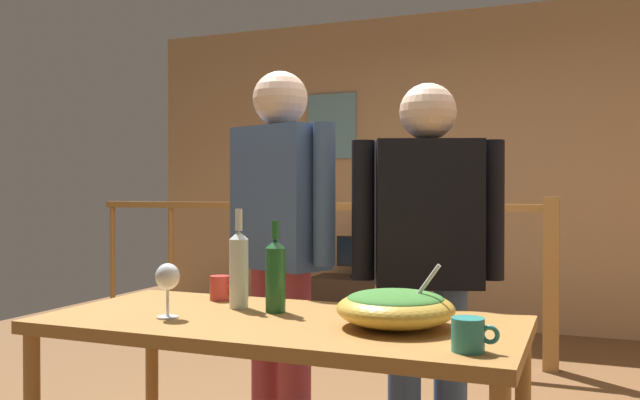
# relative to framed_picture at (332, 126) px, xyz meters

# --- Properties ---
(back_wall) EXTENTS (6.17, 0.10, 2.75)m
(back_wall) POSITION_rel_framed_picture_xyz_m (1.27, 0.06, -0.41)
(back_wall) COLOR tan
(back_wall) RESTS_ON ground_plane
(framed_picture) EXTENTS (0.47, 0.03, 0.60)m
(framed_picture) POSITION_rel_framed_picture_xyz_m (0.00, 0.00, 0.00)
(framed_picture) COLOR #5F92A6
(stair_railing) EXTENTS (3.64, 0.10, 1.14)m
(stair_railing) POSITION_rel_framed_picture_xyz_m (0.74, -1.17, -1.07)
(stair_railing) COLOR #9E6B33
(stair_railing) RESTS_ON ground_plane
(tv_console) EXTENTS (0.90, 0.40, 0.43)m
(tv_console) POSITION_rel_framed_picture_xyz_m (0.40, -0.29, -1.57)
(tv_console) COLOR #38281E
(tv_console) RESTS_ON ground_plane
(flat_screen_tv) EXTENTS (0.45, 0.12, 0.36)m
(flat_screen_tv) POSITION_rel_framed_picture_xyz_m (0.40, -0.32, -1.14)
(flat_screen_tv) COLOR black
(flat_screen_tv) RESTS_ON tv_console
(serving_table) EXTENTS (1.49, 0.69, 0.78)m
(serving_table) POSITION_rel_framed_picture_xyz_m (1.30, -3.88, -1.08)
(serving_table) COLOR #9E6B33
(serving_table) RESTS_ON ground_plane
(salad_bowl) EXTENTS (0.35, 0.35, 0.19)m
(salad_bowl) POSITION_rel_framed_picture_xyz_m (1.68, -3.88, -0.94)
(salad_bowl) COLOR gold
(salad_bowl) RESTS_ON serving_table
(wine_glass) EXTENTS (0.08, 0.08, 0.17)m
(wine_glass) POSITION_rel_framed_picture_xyz_m (0.97, -4.01, -0.88)
(wine_glass) COLOR silver
(wine_glass) RESTS_ON serving_table
(wine_bottle_green) EXTENTS (0.07, 0.07, 0.30)m
(wine_bottle_green) POSITION_rel_framed_picture_xyz_m (1.24, -3.79, -0.88)
(wine_bottle_green) COLOR #1E5628
(wine_bottle_green) RESTS_ON serving_table
(wine_bottle_clear) EXTENTS (0.07, 0.07, 0.34)m
(wine_bottle_clear) POSITION_rel_framed_picture_xyz_m (1.09, -3.77, -0.86)
(wine_bottle_clear) COLOR silver
(wine_bottle_clear) RESTS_ON serving_table
(mug_red) EXTENTS (0.11, 0.07, 0.09)m
(mug_red) POSITION_rel_framed_picture_xyz_m (0.95, -3.65, -0.96)
(mug_red) COLOR #B7332D
(mug_red) RESTS_ON serving_table
(mug_teal) EXTENTS (0.12, 0.08, 0.08)m
(mug_teal) POSITION_rel_framed_picture_xyz_m (1.92, -4.09, -0.96)
(mug_teal) COLOR teal
(mug_teal) RESTS_ON serving_table
(person_standing_left) EXTENTS (0.56, 0.35, 1.69)m
(person_standing_left) POSITION_rel_framed_picture_xyz_m (0.98, -3.20, -0.78)
(person_standing_left) COLOR #9E3842
(person_standing_left) RESTS_ON ground_plane
(person_standing_right) EXTENTS (0.56, 0.35, 1.60)m
(person_standing_right) POSITION_rel_framed_picture_xyz_m (1.62, -3.20, -0.84)
(person_standing_right) COLOR #3D5684
(person_standing_right) RESTS_ON ground_plane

